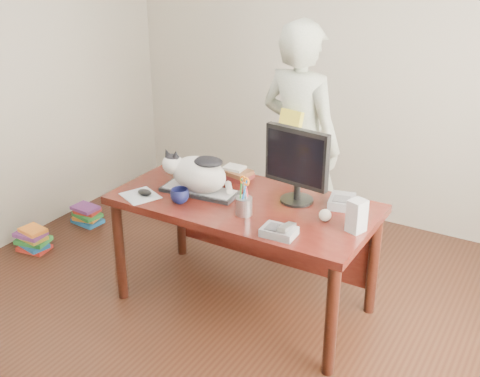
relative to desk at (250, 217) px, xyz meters
name	(u,v)px	position (x,y,z in m)	size (l,w,h in m)	color
room	(183,135)	(0.00, -0.68, 0.75)	(4.50, 4.50, 4.50)	black
desk	(250,217)	(0.00, 0.00, 0.00)	(1.60, 0.80, 0.75)	black
keyboard	(199,191)	(-0.30, -0.12, 0.16)	(0.50, 0.23, 0.03)	black
cat	(197,172)	(-0.31, -0.13, 0.29)	(0.48, 0.28, 0.27)	silver
monitor	(297,162)	(0.28, 0.06, 0.41)	(0.42, 0.23, 0.47)	black
pen_cup	(244,204)	(0.10, -0.24, 0.22)	(0.13, 0.13, 0.24)	gray
mousepad	(140,196)	(-0.59, -0.35, 0.15)	(0.27, 0.26, 0.00)	#B0B6BD
mouse	(145,192)	(-0.57, -0.33, 0.17)	(0.11, 0.10, 0.04)	black
coffee_mug	(180,196)	(-0.32, -0.30, 0.19)	(0.11, 0.11, 0.09)	black
phone	(280,231)	(0.39, -0.37, 0.18)	(0.19, 0.16, 0.08)	slate
speaker	(357,216)	(0.73, -0.11, 0.24)	(0.11, 0.11, 0.19)	#AEAEB1
baseball	(325,215)	(0.53, -0.08, 0.18)	(0.07, 0.07, 0.07)	beige
book_stack	(236,173)	(-0.23, 0.20, 0.18)	(0.22, 0.18, 0.08)	#431112
calculator	(342,201)	(0.54, 0.16, 0.18)	(0.18, 0.22, 0.06)	slate
person	(299,144)	(0.00, 0.71, 0.27)	(0.64, 0.42, 1.75)	silver
held_book	(290,127)	(0.00, 0.54, 0.45)	(0.18, 0.13, 0.23)	yellow
book_pile_a	(33,240)	(-1.75, -0.28, -0.51)	(0.27, 0.22, 0.18)	#B32419
book_pile_b	(87,215)	(-1.72, 0.27, -0.53)	(0.26, 0.20, 0.15)	#185590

